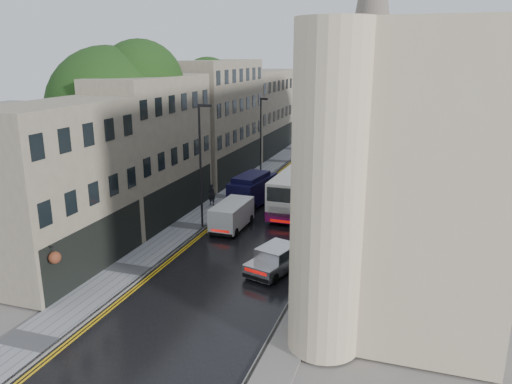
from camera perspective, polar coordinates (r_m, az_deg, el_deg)
The scene contains 16 objects.
road at distance 43.93m, azimuth 3.89°, elevation -1.36°, with size 9.00×85.00×0.02m, color black.
left_sidewalk at distance 45.65m, azimuth -3.23°, elevation -0.63°, with size 2.70×85.00×0.12m, color gray.
right_sidewalk at distance 42.97m, azimuth 10.88°, elevation -1.94°, with size 1.80×85.00×0.12m, color slate.
old_shop_row at distance 48.03m, azimuth -6.27°, elevation 7.37°, with size 4.50×56.00×12.00m, color gray, non-canonical shape.
modern_block at distance 39.66m, azimuth 18.17°, elevation 6.42°, with size 8.00×40.00×14.00m, color beige, non-canonical shape.
church_spire at distance 96.01m, azimuth 13.14°, elevation 19.53°, with size 6.40×6.40×40.00m, color #6E6257, non-canonical shape.
tree_near at distance 40.75m, azimuth -16.13°, elevation 6.73°, with size 10.56×10.56×13.89m, color black, non-canonical shape.
tree_far at distance 51.85m, azimuth -7.70°, elevation 8.19°, with size 9.24×9.24×12.46m, color black, non-canonical shape.
cream_bus at distance 40.31m, azimuth 2.38°, elevation -0.41°, with size 2.79×12.26×3.34m, color white, non-canonical shape.
white_lorry at distance 49.88m, azimuth 8.45°, elevation 3.08°, with size 2.41×8.04×4.22m, color white, non-canonical shape.
silver_hatchback at distance 29.66m, azimuth -0.75°, elevation -8.19°, with size 1.90×4.35×1.63m, color #A5A5AA, non-canonical shape.
white_van at distance 36.40m, azimuth -5.03°, elevation -3.29°, with size 1.96×4.58×2.07m, color silver, non-canonical shape.
navy_van at distance 41.99m, azimuth -2.81°, elevation -0.10°, with size 2.24×5.61×2.86m, color black, non-canonical shape.
pedestrian at distance 42.99m, azimuth -5.08°, elevation -0.30°, with size 0.69×0.45×1.89m, color black.
lamp_post_near at distance 36.82m, azimuth -6.35°, elevation 2.79°, with size 1.03×0.23×9.16m, color black, non-canonical shape.
lamp_post_far at distance 51.04m, azimuth 0.55°, elevation 6.01°, with size 0.94×0.21×8.35m, color black, non-canonical shape.
Camera 1 is at (10.34, -13.23, 12.81)m, focal length 35.00 mm.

